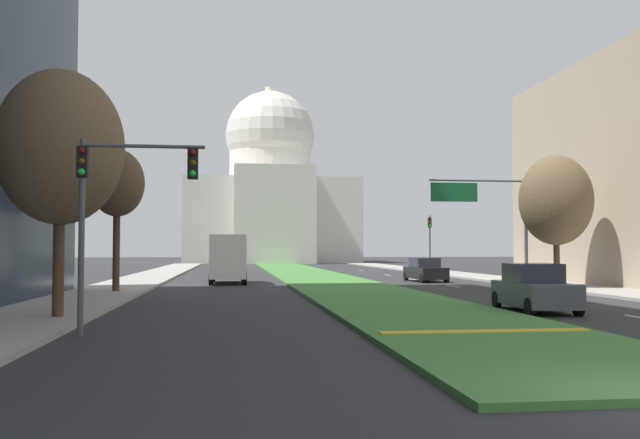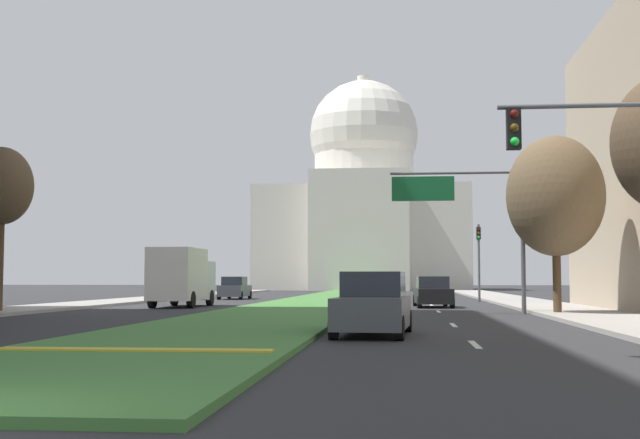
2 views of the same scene
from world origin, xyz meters
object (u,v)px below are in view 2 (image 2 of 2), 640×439
traffic_light_far_right (479,252)px  overhead_guide_sign (471,209)px  capitol_building (364,208)px  box_truck_delivery (182,276)px  traffic_light_near_right (618,167)px  street_tree_left_mid (1,187)px  street_tree_right_mid (555,196)px  sedan_distant (235,289)px  sedan_midblock (433,293)px  sedan_lead_stopped (373,306)px

traffic_light_far_right → overhead_guide_sign: overhead_guide_sign is taller
capitol_building → box_truck_delivery: bearing=-95.3°
capitol_building → traffic_light_near_right: size_ratio=5.90×
overhead_guide_sign → traffic_light_far_right: bearing=83.9°
capitol_building → street_tree_left_mid: capitol_building is taller
street_tree_right_mid → sedan_distant: bearing=126.2°
traffic_light_far_right → sedan_midblock: traffic_light_far_right is taller
capitol_building → street_tree_right_mid: (11.86, -81.49, -6.46)m
sedan_lead_stopped → capitol_building: bearing=92.7°
traffic_light_near_right → sedan_midblock: traffic_light_near_right is taller
traffic_light_near_right → street_tree_right_mid: 19.29m
street_tree_right_mid → sedan_lead_stopped: street_tree_right_mid is taller
overhead_guide_sign → sedan_lead_stopped: 15.33m
traffic_light_near_right → traffic_light_far_right: (0.84, 39.57, -0.48)m
traffic_light_far_right → street_tree_right_mid: 20.57m
traffic_light_near_right → overhead_guide_sign: (-1.20, 20.51, 0.87)m
sedan_midblock → street_tree_left_mid: bearing=-151.0°
sedan_distant → box_truck_delivery: 17.35m
sedan_midblock → overhead_guide_sign: bearing=-80.5°
street_tree_left_mid → box_truck_delivery: bearing=59.9°
overhead_guide_sign → box_truck_delivery: size_ratio=1.02×
traffic_light_far_right → sedan_distant: size_ratio=1.11×
capitol_building → sedan_midblock: size_ratio=6.58×
capitol_building → street_tree_left_mid: 83.47m
sedan_distant → box_truck_delivery: (0.53, -17.32, 0.88)m
traffic_light_far_right → street_tree_left_mid: 31.35m
sedan_midblock → traffic_light_near_right: bearing=-84.8°
overhead_guide_sign → sedan_distant: overhead_guide_sign is taller
sedan_midblock → sedan_distant: sedan_distant is taller
capitol_building → traffic_light_near_right: 101.36m
traffic_light_far_right → overhead_guide_sign: bearing=-96.1°
sedan_lead_stopped → box_truck_delivery: (-11.31, 21.80, 0.85)m
traffic_light_near_right → sedan_lead_stopped: traffic_light_near_right is taller
overhead_guide_sign → sedan_lead_stopped: size_ratio=1.44×
overhead_guide_sign → street_tree_left_mid: street_tree_left_mid is taller
traffic_light_near_right → overhead_guide_sign: size_ratio=0.80×
sedan_distant → box_truck_delivery: size_ratio=0.73×
sedan_midblock → traffic_light_far_right: bearing=71.7°
box_truck_delivery → capitol_building: bearing=84.7°
capitol_building → street_tree_right_mid: capitol_building is taller
traffic_light_near_right → box_truck_delivery: (-16.41, 28.00, -2.12)m
street_tree_right_mid → sedan_lead_stopped: (-7.33, -12.92, -4.25)m
traffic_light_near_right → sedan_distant: (-16.94, 45.32, -3.00)m
street_tree_right_mid → sedan_midblock: size_ratio=1.64×
overhead_guide_sign → sedan_midblock: 9.47m
street_tree_right_mid → box_truck_delivery: 20.92m
sedan_midblock → box_truck_delivery: size_ratio=0.73×
street_tree_left_mid → capitol_building: bearing=81.4°
street_tree_right_mid → traffic_light_far_right: bearing=93.9°
street_tree_left_mid → box_truck_delivery: street_tree_left_mid is taller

